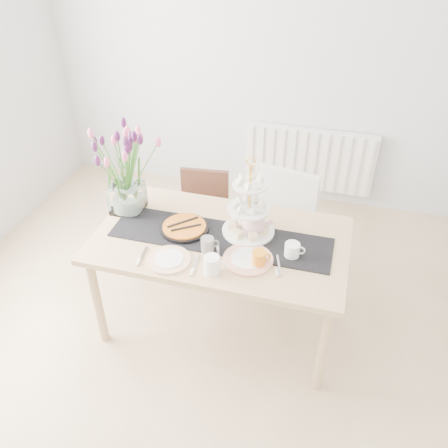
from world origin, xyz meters
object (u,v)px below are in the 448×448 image
(mug_grey, at_px, (208,245))
(plate_left, at_px, (169,260))
(chair_brown, at_px, (203,212))
(tart_tin, at_px, (184,228))
(dining_table, at_px, (221,247))
(teapot, at_px, (254,223))
(cake_stand, at_px, (249,215))
(cream_jug, at_px, (292,250))
(radiator, at_px, (309,159))
(chair_white, at_px, (280,223))
(mug_white, at_px, (212,265))
(mug_orange, at_px, (259,259))
(tulip_vase, at_px, (122,158))
(plate_right, at_px, (248,259))

(mug_grey, bearing_deg, plate_left, -172.50)
(chair_brown, height_order, tart_tin, tart_tin)
(dining_table, distance_m, teapot, 0.26)
(cake_stand, bearing_deg, cream_jug, -27.61)
(dining_table, height_order, chair_brown, chair_brown)
(cream_jug, distance_m, tart_tin, 0.71)
(radiator, distance_m, chair_white, 1.20)
(chair_white, bearing_deg, mug_grey, -104.23)
(cake_stand, distance_m, teapot, 0.07)
(dining_table, relative_size, mug_white, 14.43)
(teapot, distance_m, cream_jug, 0.32)
(chair_brown, distance_m, cake_stand, 0.88)
(mug_orange, bearing_deg, tulip_vase, 127.88)
(tart_tin, height_order, mug_white, mug_white)
(tulip_vase, bearing_deg, plate_right, -18.40)
(chair_white, xyz_separation_m, mug_orange, (-0.01, -0.75, 0.27))
(mug_grey, xyz_separation_m, plate_left, (-0.20, -0.15, -0.04))
(dining_table, xyz_separation_m, plate_left, (-0.24, -0.29, 0.08))
(tart_tin, bearing_deg, dining_table, -3.27)
(chair_brown, relative_size, teapot, 3.15)
(tulip_vase, distance_m, mug_white, 0.93)
(cake_stand, bearing_deg, teapot, 10.98)
(chair_brown, bearing_deg, mug_grey, -76.28)
(radiator, distance_m, mug_white, 2.14)
(tart_tin, bearing_deg, cream_jug, -5.92)
(tulip_vase, xyz_separation_m, plate_right, (0.91, -0.30, -0.39))
(cream_jug, bearing_deg, chair_white, 99.70)
(tulip_vase, height_order, cake_stand, tulip_vase)
(tulip_vase, distance_m, mug_grey, 0.79)
(dining_table, height_order, teapot, teapot)
(radiator, relative_size, tulip_vase, 1.66)
(radiator, height_order, plate_left, plate_left)
(mug_grey, bearing_deg, plate_right, -34.17)
(dining_table, height_order, tulip_vase, tulip_vase)
(teapot, bearing_deg, chair_white, 72.53)
(mug_white, height_order, plate_right, mug_white)
(radiator, relative_size, mug_white, 10.82)
(plate_left, bearing_deg, mug_orange, 10.82)
(chair_white, distance_m, tulip_vase, 1.24)
(mug_orange, bearing_deg, plate_right, 124.66)
(teapot, distance_m, mug_grey, 0.34)
(teapot, bearing_deg, tart_tin, -172.14)
(plate_left, bearing_deg, dining_table, 51.39)
(tart_tin, distance_m, mug_grey, 0.26)
(chair_brown, bearing_deg, teapot, -53.32)
(dining_table, distance_m, plate_left, 0.39)
(tulip_vase, relative_size, cake_stand, 1.47)
(chair_white, bearing_deg, plate_right, -84.98)
(chair_white, relative_size, plate_left, 3.47)
(mug_white, relative_size, plate_left, 0.42)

